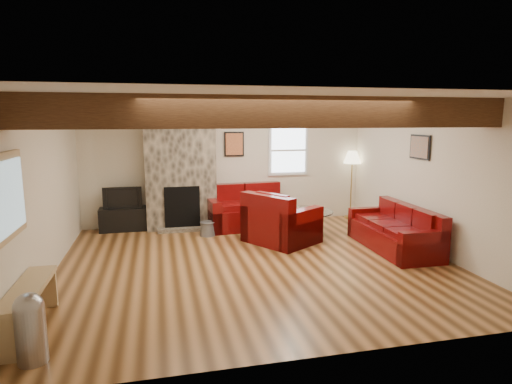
# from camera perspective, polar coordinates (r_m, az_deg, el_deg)

# --- Properties ---
(room) EXTENTS (8.00, 8.00, 8.00)m
(room) POSITION_cam_1_polar(r_m,az_deg,el_deg) (6.49, 0.02, 1.05)
(room) COLOR #523115
(room) RESTS_ON ground
(floor) EXTENTS (6.00, 6.00, 0.00)m
(floor) POSITION_cam_1_polar(r_m,az_deg,el_deg) (6.80, 0.02, -9.43)
(floor) COLOR #523115
(floor) RESTS_ON ground
(oak_beam) EXTENTS (6.00, 0.36, 0.38)m
(oak_beam) POSITION_cam_1_polar(r_m,az_deg,el_deg) (5.21, 3.19, 10.59)
(oak_beam) COLOR #371E10
(oak_beam) RESTS_ON room
(chimney_breast) EXTENTS (1.40, 0.67, 2.50)m
(chimney_breast) POSITION_cam_1_polar(r_m,az_deg,el_deg) (8.81, -10.04, 3.01)
(chimney_breast) COLOR #332E27
(chimney_breast) RESTS_ON floor
(back_window) EXTENTS (0.90, 0.08, 1.10)m
(back_window) POSITION_cam_1_polar(r_m,az_deg,el_deg) (9.41, 4.32, 5.57)
(back_window) COLOR silver
(back_window) RESTS_ON room
(hatch_window) EXTENTS (0.08, 1.00, 0.90)m
(hatch_window) POSITION_cam_1_polar(r_m,az_deg,el_deg) (5.05, -30.25, -0.51)
(hatch_window) COLOR tan
(hatch_window) RESTS_ON room
(ceiling_dome) EXTENTS (0.40, 0.40, 0.18)m
(ceiling_dome) POSITION_cam_1_polar(r_m,az_deg,el_deg) (7.53, 5.25, 11.29)
(ceiling_dome) COLOR white
(ceiling_dome) RESTS_ON room
(artwork_back) EXTENTS (0.42, 0.06, 0.52)m
(artwork_back) POSITION_cam_1_polar(r_m,az_deg,el_deg) (9.12, -2.93, 6.40)
(artwork_back) COLOR black
(artwork_back) RESTS_ON room
(artwork_right) EXTENTS (0.06, 0.55, 0.42)m
(artwork_right) POSITION_cam_1_polar(r_m,az_deg,el_deg) (7.91, 20.97, 5.62)
(artwork_right) COLOR black
(artwork_right) RESTS_ON room
(sofa_three) EXTENTS (0.84, 1.95, 0.75)m
(sofa_three) POSITION_cam_1_polar(r_m,az_deg,el_deg) (7.77, 17.86, -4.55)
(sofa_three) COLOR #400406
(sofa_three) RESTS_ON floor
(loveseat) EXTENTS (1.71, 1.06, 0.87)m
(loveseat) POSITION_cam_1_polar(r_m,az_deg,el_deg) (8.85, -1.15, -1.95)
(loveseat) COLOR #400406
(loveseat) RESTS_ON floor
(armchair_red) EXTENTS (1.46, 1.50, 0.92)m
(armchair_red) POSITION_cam_1_polar(r_m,az_deg,el_deg) (7.81, 3.45, -3.37)
(armchair_red) COLOR #400406
(armchair_red) RESTS_ON floor
(coffee_table) EXTENTS (1.01, 1.01, 0.53)m
(coffee_table) POSITION_cam_1_polar(r_m,az_deg,el_deg) (8.29, 6.74, -4.18)
(coffee_table) COLOR #492E17
(coffee_table) RESTS_ON floor
(tv_cabinet) EXTENTS (0.94, 0.37, 0.47)m
(tv_cabinet) POSITION_cam_1_polar(r_m,az_deg,el_deg) (9.03, -17.20, -3.47)
(tv_cabinet) COLOR black
(tv_cabinet) RESTS_ON floor
(television) EXTENTS (0.75, 0.10, 0.43)m
(television) POSITION_cam_1_polar(r_m,az_deg,el_deg) (8.94, -17.35, -0.66)
(television) COLOR black
(television) RESTS_ON tv_cabinet
(floor_lamp) EXTENTS (0.39, 0.39, 1.52)m
(floor_lamp) POSITION_cam_1_polar(r_m,az_deg,el_deg) (9.82, 12.71, 4.06)
(floor_lamp) COLOR tan
(floor_lamp) RESTS_ON floor
(pine_bench) EXTENTS (0.31, 1.32, 0.49)m
(pine_bench) POSITION_cam_1_polar(r_m,az_deg,el_deg) (5.26, -27.98, -13.64)
(pine_bench) COLOR tan
(pine_bench) RESTS_ON floor
(pedal_bin) EXTENTS (0.33, 0.33, 0.68)m
(pedal_bin) POSITION_cam_1_polar(r_m,az_deg,el_deg) (4.61, -27.86, -15.74)
(pedal_bin) COLOR #9D9DA2
(pedal_bin) RESTS_ON floor
(coal_bucket) EXTENTS (0.30, 0.30, 0.28)m
(coal_bucket) POSITION_cam_1_polar(r_m,az_deg,el_deg) (8.33, -6.47, -4.85)
(coal_bucket) COLOR slate
(coal_bucket) RESTS_ON floor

